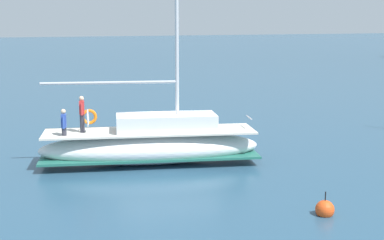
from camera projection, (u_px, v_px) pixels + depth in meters
name	position (u px, v px, depth m)	size (l,w,h in m)	color
ground_plane	(156.00, 156.00, 25.03)	(400.00, 400.00, 0.00)	#284C66
main_sailboat	(152.00, 143.00, 23.63)	(4.88, 9.89, 14.00)	white
mooring_buoy	(325.00, 209.00, 17.42)	(0.62, 0.62, 0.91)	#EA4C19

